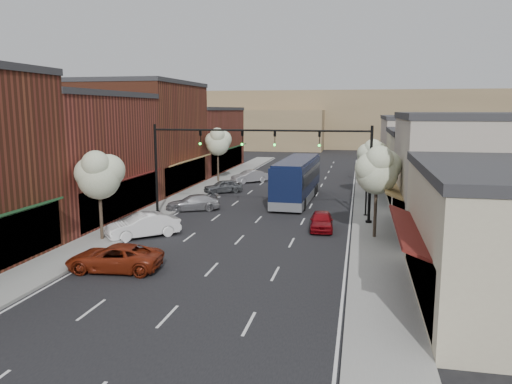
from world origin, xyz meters
The scene contains 28 objects.
ground centered at (0.00, 0.00, 0.00)m, with size 160.00×160.00×0.00m, color black.
sidewalk_left centered at (-8.40, 18.50, 0.07)m, with size 2.80×73.00×0.15m, color gray.
sidewalk_right centered at (8.40, 18.50, 0.07)m, with size 2.80×73.00×0.15m, color gray.
curb_left centered at (-7.00, 18.50, 0.07)m, with size 0.25×73.00×0.17m, color gray.
curb_right centered at (7.00, 18.50, 0.07)m, with size 0.25×73.00×0.17m, color gray.
bldg_left_midnear centered at (-14.23, 6.00, 4.66)m, with size 10.14×14.10×9.40m.
bldg_left_midfar centered at (-14.24, 20.00, 5.40)m, with size 10.14×14.10×10.90m.
bldg_left_far centered at (-14.22, 36.00, 4.16)m, with size 10.14×18.10×8.40m.
bldg_right_midnear centered at (13.72, 6.00, 3.91)m, with size 9.14×12.10×7.90m.
bldg_right_midfar centered at (13.70, 18.00, 3.17)m, with size 9.14×12.10×6.40m.
bldg_right_far centered at (13.71, 32.00, 3.66)m, with size 9.14×16.10×7.40m.
hill_far centered at (0.00, 90.00, 6.00)m, with size 120.00×30.00×12.00m, color #7A6647.
hill_near centered at (-25.00, 78.00, 4.00)m, with size 50.00×20.00×8.00m, color #7A6647.
signal_mast_right centered at (5.62, 8.00, 4.62)m, with size 8.22×0.46×7.00m.
signal_mast_left centered at (-5.62, 8.00, 4.62)m, with size 8.22×0.46×7.00m.
tree_right_near centered at (8.35, 3.94, 4.45)m, with size 2.85×2.65×5.95m.
tree_right_far centered at (8.35, 19.94, 3.99)m, with size 2.85×2.65×5.43m.
tree_left_near centered at (-8.25, -0.06, 4.22)m, with size 2.85×2.65×5.69m.
tree_left_far centered at (-8.25, 25.94, 4.60)m, with size 2.85×2.65×6.13m.
lamp_post_near centered at (7.80, 10.50, 3.01)m, with size 0.44×0.44×4.44m.
lamp_post_far centered at (7.80, 28.00, 3.01)m, with size 0.44×0.44×4.44m.
coach_bus centered at (1.82, 16.33, 1.95)m, with size 3.06×12.37×3.76m.
red_hatchback centered at (4.83, 5.69, 0.64)m, with size 1.52×3.77×1.29m, color maroon.
parked_car_a centered at (-4.78, -5.15, 0.67)m, with size 2.22×4.82×1.34m, color maroon.
parked_car_b centered at (-6.20, 1.46, 0.76)m, with size 1.61×4.60×1.52m, color white.
parked_car_c centered at (-5.88, 10.26, 0.63)m, with size 1.76×4.34×1.26m, color #96969B.
parked_car_d centered at (-5.81, 19.07, 0.64)m, with size 1.52×3.78×1.29m, color #4F5256.
parked_car_e centered at (-4.78, 26.45, 0.69)m, with size 1.46×4.19×1.38m, color #A6A6AB.
Camera 1 is at (7.23, -27.52, 8.08)m, focal length 35.00 mm.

